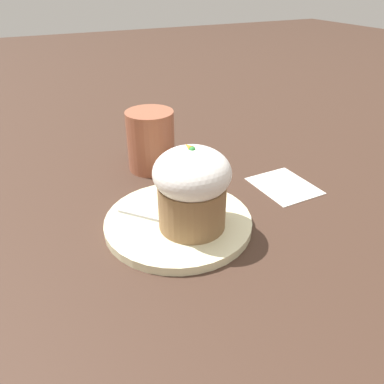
# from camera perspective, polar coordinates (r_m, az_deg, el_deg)

# --- Properties ---
(ground_plane) EXTENTS (4.00, 4.00, 0.00)m
(ground_plane) POSITION_cam_1_polar(r_m,az_deg,el_deg) (0.53, -2.10, -5.13)
(ground_plane) COLOR #3D281E
(dessert_plate) EXTENTS (0.21, 0.21, 0.01)m
(dessert_plate) POSITION_cam_1_polar(r_m,az_deg,el_deg) (0.53, -2.11, -4.58)
(dessert_plate) COLOR beige
(dessert_plate) RESTS_ON ground_plane
(carrot_cake) EXTENTS (0.10, 0.10, 0.12)m
(carrot_cake) POSITION_cam_1_polar(r_m,az_deg,el_deg) (0.48, -0.00, 0.71)
(carrot_cake) COLOR olive
(carrot_cake) RESTS_ON dessert_plate
(spoon) EXTENTS (0.10, 0.09, 0.01)m
(spoon) POSITION_cam_1_polar(r_m,az_deg,el_deg) (0.51, -3.02, -4.51)
(spoon) COLOR #B7B7BC
(spoon) RESTS_ON dessert_plate
(coffee_cup) EXTENTS (0.12, 0.08, 0.11)m
(coffee_cup) POSITION_cam_1_polar(r_m,az_deg,el_deg) (0.67, -6.35, 7.84)
(coffee_cup) COLOR #9E563D
(coffee_cup) RESTS_ON ground_plane
(paper_napkin) EXTENTS (0.11, 0.09, 0.00)m
(paper_napkin) POSITION_cam_1_polar(r_m,az_deg,el_deg) (0.65, 13.85, 0.96)
(paper_napkin) COLOR white
(paper_napkin) RESTS_ON ground_plane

